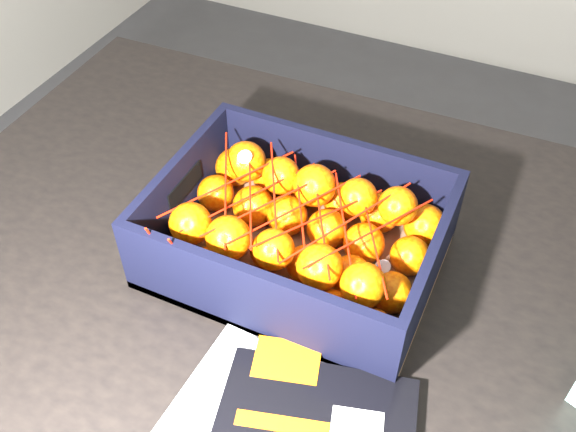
% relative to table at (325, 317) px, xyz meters
% --- Properties ---
extents(table, '(1.22, 0.83, 0.75)m').
position_rel_table_xyz_m(table, '(0.00, 0.00, 0.00)').
color(table, black).
rests_on(table, ground).
extents(produce_crate, '(0.36, 0.27, 0.12)m').
position_rel_table_xyz_m(produce_crate, '(-0.05, 0.00, 0.14)').
color(produce_crate, brown).
rests_on(produce_crate, table).
extents(clementine_heap, '(0.34, 0.25, 0.10)m').
position_rel_table_xyz_m(clementine_heap, '(-0.05, 0.00, 0.15)').
color(clementine_heap, '#DD5604').
rests_on(clementine_heap, produce_crate).
extents(mesh_net, '(0.29, 0.24, 0.09)m').
position_rel_table_xyz_m(mesh_net, '(-0.05, -0.01, 0.20)').
color(mesh_net, red).
rests_on(mesh_net, clementine_heap).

